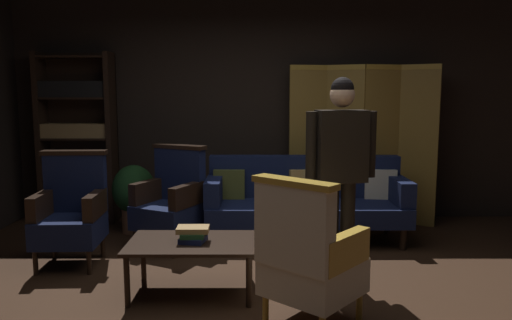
{
  "coord_description": "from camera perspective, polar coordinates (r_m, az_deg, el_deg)",
  "views": [
    {
      "loc": [
        0.01,
        -3.84,
        1.59
      ],
      "look_at": [
        0.0,
        0.8,
        0.95
      ],
      "focal_mm": 35.08,
      "sensor_mm": 36.0,
      "label": 1
    }
  ],
  "objects": [
    {
      "name": "book_green_cloth",
      "position": [
        3.98,
        -7.03,
        -8.4
      ],
      "size": [
        0.18,
        0.2,
        0.04
      ],
      "primitive_type": "cube",
      "rotation": [
        0.0,
        0.0,
        0.0
      ],
      "color": "#1E4C28",
      "rests_on": "book_navy_cloth"
    },
    {
      "name": "ground_plane",
      "position": [
        4.16,
        -0.03,
        -14.63
      ],
      "size": [
        10.0,
        10.0,
        0.0
      ],
      "primitive_type": "plane",
      "color": "#331E11"
    },
    {
      "name": "coffee_table",
      "position": [
        4.02,
        -7.13,
        -9.81
      ],
      "size": [
        1.0,
        0.64,
        0.42
      ],
      "color": "black",
      "rests_on": "ground_plane"
    },
    {
      "name": "potted_plant",
      "position": [
        5.81,
        -13.59,
        -3.76
      ],
      "size": [
        0.48,
        0.48,
        0.77
      ],
      "color": "brown",
      "rests_on": "ground_plane"
    },
    {
      "name": "armchair_wing_right",
      "position": [
        5.19,
        -9.49,
        -4.49
      ],
      "size": [
        0.78,
        0.77,
        1.04
      ],
      "color": "black",
      "rests_on": "ground_plane"
    },
    {
      "name": "bookshelf",
      "position": [
        6.43,
        -19.51,
        2.73
      ],
      "size": [
        0.9,
        0.32,
        2.05
      ],
      "color": "black",
      "rests_on": "ground_plane"
    },
    {
      "name": "armchair_gilt_accent",
      "position": [
        3.41,
        6.1,
        -10.98
      ],
      "size": [
        0.81,
        0.81,
        1.04
      ],
      "color": "#B78E33",
      "rests_on": "ground_plane"
    },
    {
      "name": "book_tan_leather",
      "position": [
        3.97,
        -7.04,
        -7.85
      ],
      "size": [
        0.25,
        0.17,
        0.04
      ],
      "primitive_type": "cube",
      "rotation": [
        0.0,
        0.0,
        0.01
      ],
      "color": "#9E7A47",
      "rests_on": "book_green_cloth"
    },
    {
      "name": "back_wall",
      "position": [
        6.29,
        0.04,
        6.11
      ],
      "size": [
        7.2,
        0.1,
        2.8
      ],
      "primitive_type": "cube",
      "color": "black",
      "rests_on": "ground_plane"
    },
    {
      "name": "armchair_wing_left",
      "position": [
        4.92,
        -20.15,
        -5.55
      ],
      "size": [
        0.61,
        0.6,
        1.04
      ],
      "color": "black",
      "rests_on": "ground_plane"
    },
    {
      "name": "folding_screen",
      "position": [
        6.11,
        12.21,
        1.98
      ],
      "size": [
        1.72,
        0.36,
        1.9
      ],
      "color": "olive",
      "rests_on": "ground_plane"
    },
    {
      "name": "velvet_couch",
      "position": [
        5.44,
        5.84,
        -4.25
      ],
      "size": [
        2.12,
        0.78,
        0.88
      ],
      "color": "black",
      "rests_on": "ground_plane"
    },
    {
      "name": "standing_figure",
      "position": [
        4.11,
        9.8,
        -0.15
      ],
      "size": [
        0.58,
        0.27,
        1.7
      ],
      "color": "black",
      "rests_on": "ground_plane"
    },
    {
      "name": "book_navy_cloth",
      "position": [
        3.99,
        -7.02,
        -8.94
      ],
      "size": [
        0.22,
        0.23,
        0.04
      ],
      "primitive_type": "cube",
      "rotation": [
        0.0,
        0.0,
        -0.19
      ],
      "color": "navy",
      "rests_on": "coffee_table"
    }
  ]
}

